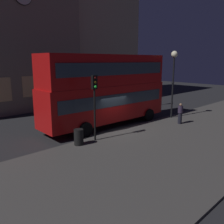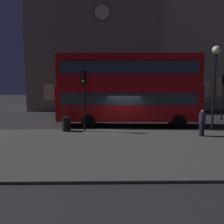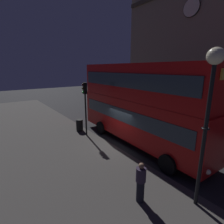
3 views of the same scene
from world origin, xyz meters
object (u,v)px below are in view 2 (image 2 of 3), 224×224
object	(u,v)px
traffic_light_near_kerb	(84,88)
pedestrian	(202,123)
double_decker_bus	(128,87)
litter_bin	(66,124)
street_lamp	(215,67)
traffic_light_far_side	(223,88)

from	to	relation	value
traffic_light_near_kerb	pedestrian	distance (m)	8.08
double_decker_bus	traffic_light_near_kerb	size ratio (longest dim) A/B	2.70
double_decker_bus	litter_bin	xyz separation A→B (m)	(-4.53, -2.40, -2.51)
traffic_light_near_kerb	litter_bin	xyz separation A→B (m)	(-1.27, 0.03, -2.50)
street_lamp	pedestrian	distance (m)	4.21
street_lamp	litter_bin	world-z (taller)	street_lamp
litter_bin	pedestrian	bearing A→B (deg)	-10.26
double_decker_bus	street_lamp	bearing A→B (deg)	-20.09
pedestrian	litter_bin	size ratio (longest dim) A/B	1.72
traffic_light_near_kerb	traffic_light_far_side	bearing A→B (deg)	32.34
traffic_light_near_kerb	pedestrian	size ratio (longest dim) A/B	2.47
pedestrian	litter_bin	world-z (taller)	pedestrian
traffic_light_near_kerb	litter_bin	world-z (taller)	traffic_light_near_kerb
street_lamp	litter_bin	xyz separation A→B (m)	(-10.29, -0.08, -3.96)
litter_bin	traffic_light_near_kerb	bearing A→B (deg)	-1.53
pedestrian	street_lamp	bearing A→B (deg)	104.24
traffic_light_near_kerb	street_lamp	xyz separation A→B (m)	(9.02, 0.11, 1.47)
traffic_light_far_side	street_lamp	distance (m)	6.16
double_decker_bus	traffic_light_near_kerb	distance (m)	4.06
double_decker_bus	street_lamp	world-z (taller)	street_lamp
street_lamp	pedestrian	bearing A→B (deg)	-129.41
traffic_light_far_side	double_decker_bus	bearing A→B (deg)	31.92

